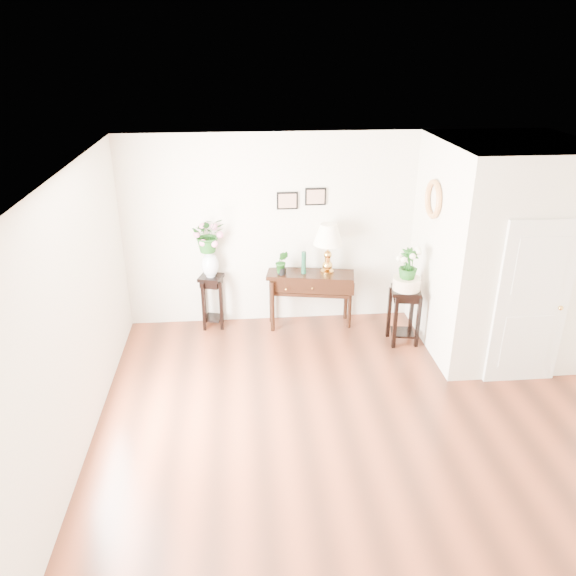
{
  "coord_description": "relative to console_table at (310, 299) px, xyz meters",
  "views": [
    {
      "loc": [
        -1.33,
        -4.96,
        3.94
      ],
      "look_at": [
        -0.77,
        1.3,
        1.14
      ],
      "focal_mm": 35.0,
      "sensor_mm": 36.0,
      "label": 1
    }
  ],
  "objects": [
    {
      "name": "lily_arrangement",
      "position": [
        -1.44,
        0.08,
        1.05
      ],
      "size": [
        0.52,
        0.47,
        0.51
      ],
      "primitive_type": "imported",
      "rotation": [
        0.0,
        0.0,
        0.16
      ],
      "color": "#144712",
      "rests_on": "porcelain_vase"
    },
    {
      "name": "wall_back",
      "position": [
        0.33,
        0.26,
        0.98
      ],
      "size": [
        6.0,
        0.02,
        2.8
      ],
      "primitive_type": "cube",
      "color": "silver",
      "rests_on": "ground"
    },
    {
      "name": "floor",
      "position": [
        0.33,
        -2.49,
        -0.42
      ],
      "size": [
        6.0,
        5.5,
        0.02
      ],
      "primitive_type": "cube",
      "color": "brown",
      "rests_on": "ground"
    },
    {
      "name": "plant_stand_a",
      "position": [
        -1.44,
        0.08,
        -0.01
      ],
      "size": [
        0.39,
        0.39,
        0.81
      ],
      "primitive_type": "cube",
      "rotation": [
        0.0,
        0.0,
        -0.29
      ],
      "color": "black",
      "rests_on": "floor"
    },
    {
      "name": "potted_plant",
      "position": [
        -0.42,
        0.0,
        0.59
      ],
      "size": [
        0.21,
        0.18,
        0.34
      ],
      "primitive_type": "imported",
      "rotation": [
        0.0,
        0.0,
        -0.16
      ],
      "color": "#144712",
      "rests_on": "console_table"
    },
    {
      "name": "ceramic_bowl",
      "position": [
        1.23,
        -0.63,
        0.48
      ],
      "size": [
        0.42,
        0.42,
        0.17
      ],
      "primitive_type": "cylinder",
      "rotation": [
        0.0,
        0.0,
        -0.14
      ],
      "color": "beige",
      "rests_on": "plant_stand_b"
    },
    {
      "name": "console_table",
      "position": [
        0.0,
        0.0,
        0.0
      ],
      "size": [
        1.31,
        0.64,
        0.84
      ],
      "primitive_type": "cube",
      "rotation": [
        0.0,
        0.0,
        -0.19
      ],
      "color": "black",
      "rests_on": "floor"
    },
    {
      "name": "art_print_left",
      "position": [
        -0.32,
        0.24,
        1.43
      ],
      "size": [
        0.3,
        0.02,
        0.25
      ],
      "primitive_type": "cube",
      "color": "black",
      "rests_on": "wall_back"
    },
    {
      "name": "door",
      "position": [
        2.43,
        -1.71,
        0.63
      ],
      "size": [
        0.9,
        0.05,
        2.1
      ],
      "primitive_type": "cube",
      "color": "silver",
      "rests_on": "floor"
    },
    {
      "name": "wall_ornament",
      "position": [
        1.49,
        -0.59,
        1.63
      ],
      "size": [
        0.07,
        0.51,
        0.51
      ],
      "primitive_type": "torus",
      "rotation": [
        0.0,
        1.57,
        0.0
      ],
      "color": "tan",
      "rests_on": "partition"
    },
    {
      "name": "art_print_right",
      "position": [
        0.08,
        0.24,
        1.48
      ],
      "size": [
        0.3,
        0.02,
        0.25
      ],
      "primitive_type": "cube",
      "color": "black",
      "rests_on": "wall_back"
    },
    {
      "name": "plant_stand_b",
      "position": [
        1.23,
        -0.63,
        -0.01
      ],
      "size": [
        0.45,
        0.45,
        0.81
      ],
      "primitive_type": "cube",
      "rotation": [
        0.0,
        0.0,
        -0.19
      ],
      "color": "black",
      "rests_on": "floor"
    },
    {
      "name": "porcelain_vase",
      "position": [
        -1.44,
        0.08,
        0.62
      ],
      "size": [
        0.31,
        0.31,
        0.42
      ],
      "primitive_type": null,
      "rotation": [
        0.0,
        0.0,
        0.32
      ],
      "color": "silver",
      "rests_on": "plant_stand_a"
    },
    {
      "name": "table_lamp",
      "position": [
        0.24,
        0.0,
        0.77
      ],
      "size": [
        0.53,
        0.53,
        0.74
      ],
      "primitive_type": "cube",
      "rotation": [
        0.0,
        0.0,
        0.29
      ],
      "color": "#BF8E3B",
      "rests_on": "console_table"
    },
    {
      "name": "partition",
      "position": [
        2.43,
        -0.71,
        0.98
      ],
      "size": [
        1.8,
        1.95,
        2.8
      ],
      "primitive_type": "cube",
      "color": "silver",
      "rests_on": "floor"
    },
    {
      "name": "green_vase",
      "position": [
        -0.1,
        0.0,
        0.59
      ],
      "size": [
        0.08,
        0.08,
        0.33
      ],
      "primitive_type": "cylinder",
      "rotation": [
        0.0,
        0.0,
        0.18
      ],
      "color": "#133E29",
      "rests_on": "console_table"
    },
    {
      "name": "wall_left",
      "position": [
        -2.67,
        -2.49,
        0.98
      ],
      "size": [
        0.02,
        5.5,
        2.8
      ],
      "primitive_type": "cube",
      "color": "silver",
      "rests_on": "ground"
    },
    {
      "name": "ceiling",
      "position": [
        0.33,
        -2.49,
        2.38
      ],
      "size": [
        6.0,
        5.5,
        0.02
      ],
      "primitive_type": "cube",
      "color": "white",
      "rests_on": "ground"
    },
    {
      "name": "narcissus",
      "position": [
        1.23,
        -0.63,
        0.74
      ],
      "size": [
        0.25,
        0.25,
        0.45
      ],
      "primitive_type": "imported",
      "rotation": [
        0.0,
        0.0,
        0.0
      ],
      "color": "#144712",
      "rests_on": "ceramic_bowl"
    },
    {
      "name": "wall_front",
      "position": [
        0.33,
        -5.24,
        0.98
      ],
      "size": [
        6.0,
        0.02,
        2.8
      ],
      "primitive_type": "cube",
      "color": "silver",
      "rests_on": "ground"
    }
  ]
}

